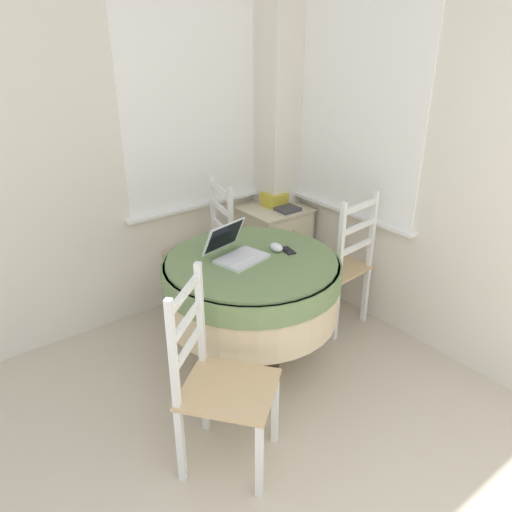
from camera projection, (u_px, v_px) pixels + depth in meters
The scene contains 11 objects.
corner_room_shell at pixel (314, 173), 2.77m from camera, with size 4.15×5.18×2.55m.
round_dining_table at pixel (252, 284), 3.03m from camera, with size 1.08×1.08×0.76m.
laptop at pixel (235, 251), 2.96m from camera, with size 0.35×0.35×0.21m.
computer_mouse at pixel (276, 247), 3.05m from camera, with size 0.06×0.10×0.05m.
cell_phone at pixel (288, 250), 3.06m from camera, with size 0.08×0.12×0.01m.
dining_chair_near_back_window at pixel (205, 254), 3.72m from camera, with size 0.51×0.49×1.02m.
dining_chair_near_right_window at pixel (338, 265), 3.55m from camera, with size 0.44×0.47×1.02m.
dining_chair_camera_near at pixel (219, 384), 2.39m from camera, with size 0.59×0.59×1.02m.
corner_cabinet at pixel (273, 247), 4.14m from camera, with size 0.50×0.49×0.69m.
storage_box at pixel (274, 199), 4.02m from camera, with size 0.17×0.17×0.10m.
book_on_cabinet at pixel (284, 208), 3.96m from camera, with size 0.17×0.24×0.02m.
Camera 1 is at (-0.82, 0.15, 2.04)m, focal length 35.00 mm.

